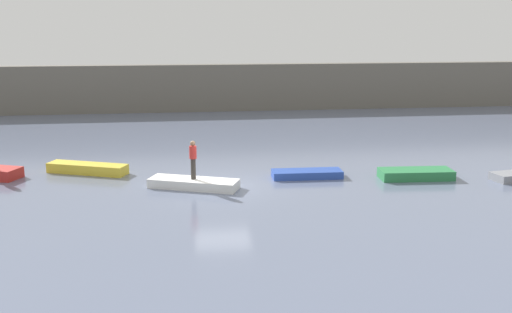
{
  "coord_description": "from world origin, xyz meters",
  "views": [
    {
      "loc": [
        -1.9,
        -25.8,
        7.19
      ],
      "look_at": [
        1.84,
        2.4,
        0.81
      ],
      "focal_mm": 42.2,
      "sensor_mm": 36.0,
      "label": 1
    }
  ],
  "objects_px": {
    "rowboat_yellow": "(87,168)",
    "rowboat_blue": "(307,174)",
    "rowboat_green": "(416,174)",
    "person_red_shirt": "(193,158)",
    "rowboat_white": "(194,184)"
  },
  "relations": [
    {
      "from": "rowboat_white",
      "to": "rowboat_green",
      "type": "height_order",
      "value": "rowboat_green"
    },
    {
      "from": "rowboat_white",
      "to": "rowboat_green",
      "type": "xyz_separation_m",
      "value": [
        10.39,
        0.27,
        0.02
      ]
    },
    {
      "from": "rowboat_yellow",
      "to": "person_red_shirt",
      "type": "distance_m",
      "value": 6.16
    },
    {
      "from": "rowboat_white",
      "to": "person_red_shirt",
      "type": "xyz_separation_m",
      "value": [
        0.0,
        -0.0,
        1.16
      ]
    },
    {
      "from": "rowboat_yellow",
      "to": "person_red_shirt",
      "type": "height_order",
      "value": "person_red_shirt"
    },
    {
      "from": "rowboat_blue",
      "to": "person_red_shirt",
      "type": "xyz_separation_m",
      "value": [
        -5.37,
        -1.15,
        1.19
      ]
    },
    {
      "from": "rowboat_yellow",
      "to": "person_red_shirt",
      "type": "relative_size",
      "value": 2.3
    },
    {
      "from": "rowboat_yellow",
      "to": "rowboat_green",
      "type": "distance_m",
      "value": 15.73
    },
    {
      "from": "rowboat_green",
      "to": "rowboat_yellow",
      "type": "bearing_deg",
      "value": 171.93
    },
    {
      "from": "rowboat_yellow",
      "to": "rowboat_blue",
      "type": "height_order",
      "value": "rowboat_yellow"
    },
    {
      "from": "rowboat_white",
      "to": "rowboat_yellow",
      "type": "bearing_deg",
      "value": 168.39
    },
    {
      "from": "rowboat_blue",
      "to": "rowboat_green",
      "type": "bearing_deg",
      "value": -8.56
    },
    {
      "from": "rowboat_green",
      "to": "rowboat_blue",
      "type": "bearing_deg",
      "value": 173.25
    },
    {
      "from": "rowboat_yellow",
      "to": "rowboat_blue",
      "type": "relative_size",
      "value": 1.2
    },
    {
      "from": "rowboat_yellow",
      "to": "rowboat_blue",
      "type": "bearing_deg",
      "value": 10.45
    }
  ]
}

